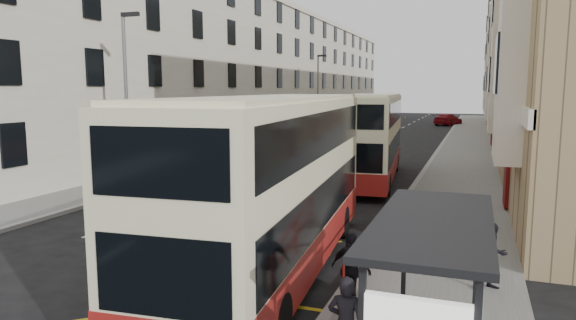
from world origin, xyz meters
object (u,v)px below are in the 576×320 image
at_px(double_decker_front, 274,185).
at_px(pedestrian_mid, 492,256).
at_px(white_van, 345,129).
at_px(street_lamp_far, 318,91).
at_px(pedestrian_far, 351,269).
at_px(car_silver, 377,123).
at_px(bus_shelter, 440,276).
at_px(double_decker_rear, 370,137).
at_px(street_lamp_near, 127,92).
at_px(car_dark, 377,117).
at_px(car_red, 448,120).

xyz_separation_m(double_decker_front, pedestrian_mid, (5.21, 0.38, -1.39)).
bearing_deg(white_van, street_lamp_far, -175.02).
relative_size(pedestrian_far, white_van, 0.29).
bearing_deg(pedestrian_far, car_silver, -65.06).
distance_m(double_decker_front, white_van, 39.48).
relative_size(bus_shelter, white_van, 0.79).
distance_m(street_lamp_far, double_decker_rear, 25.56).
xyz_separation_m(street_lamp_near, pedestrian_mid, (15.54, -7.35, -3.70)).
bearing_deg(street_lamp_far, pedestrian_far, -72.08).
bearing_deg(bus_shelter, car_silver, 101.36).
bearing_deg(pedestrian_mid, white_van, 77.29).
relative_size(bus_shelter, car_dark, 0.93).
xyz_separation_m(pedestrian_mid, car_dark, (-14.30, 62.85, -0.18)).
bearing_deg(street_lamp_near, pedestrian_mid, -25.31).
height_order(pedestrian_far, white_van, pedestrian_far).
distance_m(bus_shelter, car_dark, 69.23).
xyz_separation_m(street_lamp_near, street_lamp_far, (0.00, 30.00, 0.00)).
bearing_deg(double_decker_front, car_dark, 93.25).
xyz_separation_m(street_lamp_far, car_silver, (3.69, 12.36, -3.93)).
bearing_deg(pedestrian_mid, car_dark, 71.33).
xyz_separation_m(street_lamp_near, white_van, (2.52, 30.94, -3.88)).
relative_size(street_lamp_near, pedestrian_far, 5.04).
bearing_deg(street_lamp_near, car_silver, 85.02).
distance_m(double_decker_rear, car_red, 45.58).
relative_size(double_decker_front, car_red, 2.21).
bearing_deg(pedestrian_mid, bus_shelter, -130.99).
xyz_separation_m(street_lamp_far, double_decker_rear, (9.94, -23.44, -2.35)).
relative_size(double_decker_front, double_decker_rear, 1.02).
bearing_deg(street_lamp_near, car_red, 77.66).
relative_size(pedestrian_far, car_red, 0.30).
bearing_deg(white_van, street_lamp_near, -110.19).
relative_size(white_van, car_silver, 1.31).
distance_m(double_decker_rear, car_silver, 36.37).
distance_m(pedestrian_mid, car_dark, 64.46).
bearing_deg(double_decker_front, car_red, 84.05).
relative_size(street_lamp_near, car_red, 1.52).
bearing_deg(pedestrian_mid, street_lamp_near, 123.21).
bearing_deg(car_red, double_decker_rear, 109.85).
height_order(street_lamp_near, double_decker_front, street_lamp_near).
xyz_separation_m(double_decker_rear, pedestrian_far, (2.77, -15.88, -1.34)).
bearing_deg(white_van, car_dark, 77.45).
xyz_separation_m(pedestrian_mid, pedestrian_far, (-2.83, -1.96, 0.01)).
distance_m(street_lamp_near, street_lamp_far, 30.00).
distance_m(bus_shelter, white_van, 45.03).
distance_m(bus_shelter, double_decker_front, 6.39).
bearing_deg(car_dark, pedestrian_mid, -98.71).
bearing_deg(car_silver, car_red, 58.84).
bearing_deg(street_lamp_far, street_lamp_near, -90.00).
height_order(bus_shelter, car_silver, bus_shelter).
bearing_deg(pedestrian_mid, car_red, 62.50).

